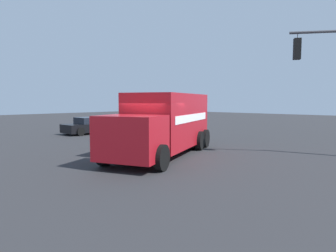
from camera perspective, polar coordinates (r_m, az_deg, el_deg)
The scene contains 3 objects.
ground_plane at distance 13.54m, azimuth -3.20°, elevation -6.31°, with size 100.00×100.00×0.00m, color #2B2B2D.
delivery_truck at distance 14.54m, azimuth -0.72°, elevation 0.53°, with size 5.12×8.17×2.95m.
sedan_black at distance 24.83m, azimuth -14.32°, elevation 0.07°, with size 2.13×4.35×1.31m.
Camera 1 is at (-9.47, 9.33, 2.60)m, focal length 32.32 mm.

